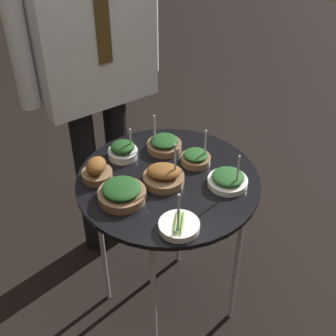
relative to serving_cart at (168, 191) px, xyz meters
name	(u,v)px	position (x,y,z in m)	size (l,w,h in m)	color
ground_plane	(168,306)	(0.00, 0.00, -0.70)	(8.00, 8.00, 0.00)	black
serving_cart	(168,191)	(0.00, 0.00, 0.00)	(0.67, 0.67, 0.76)	black
bowl_spinach_front_left	(228,180)	(0.16, -0.15, 0.08)	(0.14, 0.14, 0.15)	white
bowl_roast_back_right	(164,176)	(-0.02, -0.01, 0.09)	(0.15, 0.15, 0.17)	brown
bowl_spinach_far_rim	(196,158)	(0.14, 0.02, 0.08)	(0.11, 0.11, 0.15)	brown
bowl_spinach_mid_right	(164,144)	(0.09, 0.16, 0.08)	(0.14, 0.14, 0.15)	brown
bowl_spinach_mid_left	(122,193)	(-0.19, 0.00, 0.08)	(0.17, 0.17, 0.06)	brown
bowl_roast_near_rim	(97,171)	(-0.21, 0.15, 0.09)	(0.11, 0.11, 0.08)	brown
bowl_asparagus_back_left	(179,226)	(-0.11, -0.23, 0.07)	(0.13, 0.13, 0.18)	white
bowl_spinach_front_center	(123,151)	(-0.06, 0.21, 0.09)	(0.11, 0.11, 0.13)	silver
waiter_figure	(90,44)	(0.00, 0.54, 0.38)	(0.63, 0.24, 1.71)	black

